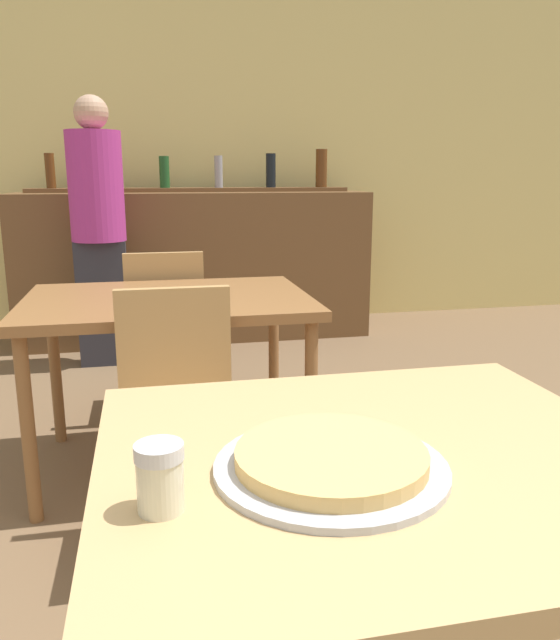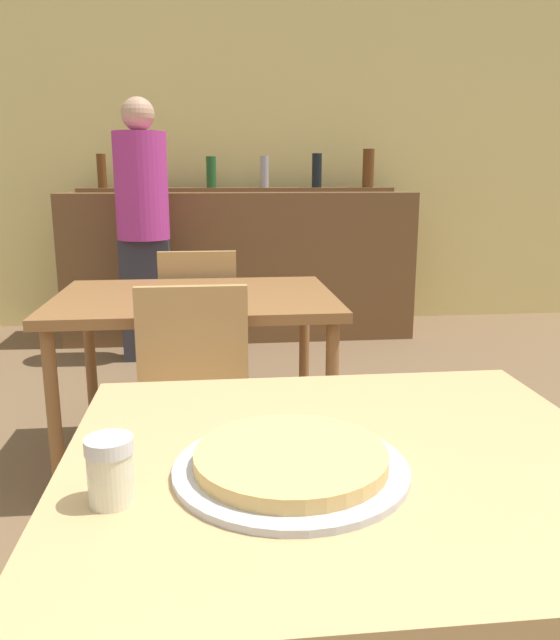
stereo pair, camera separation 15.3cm
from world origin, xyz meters
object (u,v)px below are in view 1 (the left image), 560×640
chair_far_side_back (165,321)px  person_standing (98,223)px  pizza_tray (331,461)px  chair_far_side_front (178,402)px  cheese_shaker (160,477)px

chair_far_side_back → person_standing: bearing=-70.1°
chair_far_side_back → pizza_tray: size_ratio=2.37×
chair_far_side_back → person_standing: person_standing is taller
chair_far_side_front → pizza_tray: size_ratio=2.37×
chair_far_side_back → pizza_tray: bearing=94.7°
person_standing → chair_far_side_back: bearing=-70.1°
cheese_shaker → person_standing: 3.38m
pizza_tray → person_standing: person_standing is taller
pizza_tray → cheese_shaker: bearing=-166.5°
chair_far_side_front → chair_far_side_back: same height
person_standing → pizza_tray: bearing=-80.4°
chair_far_side_front → cheese_shaker: bearing=-93.6°
chair_far_side_front → pizza_tray: 1.15m
chair_far_side_back → person_standing: 1.16m
person_standing → chair_far_side_front: bearing=-80.5°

